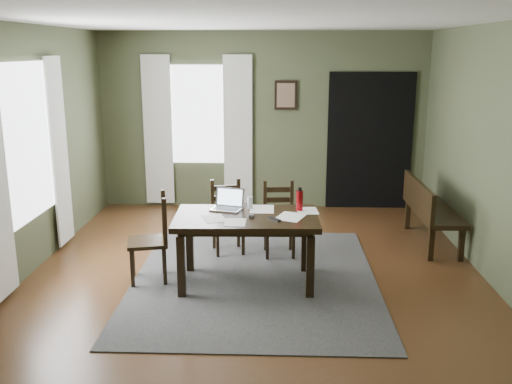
{
  "coord_description": "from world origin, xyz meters",
  "views": [
    {
      "loc": [
        0.23,
        -5.77,
        2.42
      ],
      "look_at": [
        0.0,
        0.3,
        0.9
      ],
      "focal_mm": 40.0,
      "sensor_mm": 36.0,
      "label": 1
    }
  ],
  "objects_px": {
    "chair_back_right": "(279,220)",
    "chair_back_left": "(227,218)",
    "chair_end": "(152,239)",
    "laptop": "(228,204)",
    "dining_table": "(246,224)",
    "water_bottle": "(300,200)",
    "bench": "(428,207)"
  },
  "relations": [
    {
      "from": "bench",
      "to": "chair_end",
      "type": "bearing_deg",
      "value": 112.24
    },
    {
      "from": "chair_end",
      "to": "bench",
      "type": "height_order",
      "value": "chair_end"
    },
    {
      "from": "chair_back_right",
      "to": "laptop",
      "type": "relative_size",
      "value": 2.34
    },
    {
      "from": "dining_table",
      "to": "laptop",
      "type": "bearing_deg",
      "value": 127.51
    },
    {
      "from": "chair_back_left",
      "to": "chair_back_right",
      "type": "xyz_separation_m",
      "value": [
        0.63,
        -0.07,
        0.0
      ]
    },
    {
      "from": "chair_back_right",
      "to": "water_bottle",
      "type": "xyz_separation_m",
      "value": [
        0.21,
        -0.7,
        0.44
      ]
    },
    {
      "from": "chair_back_left",
      "to": "water_bottle",
      "type": "distance_m",
      "value": 1.23
    },
    {
      "from": "dining_table",
      "to": "water_bottle",
      "type": "xyz_separation_m",
      "value": [
        0.56,
        0.22,
        0.21
      ]
    },
    {
      "from": "chair_end",
      "to": "chair_back_left",
      "type": "relative_size",
      "value": 1.08
    },
    {
      "from": "chair_back_right",
      "to": "bench",
      "type": "height_order",
      "value": "chair_back_right"
    },
    {
      "from": "chair_back_right",
      "to": "bench",
      "type": "distance_m",
      "value": 1.94
    },
    {
      "from": "dining_table",
      "to": "laptop",
      "type": "height_order",
      "value": "laptop"
    },
    {
      "from": "chair_back_right",
      "to": "chair_back_left",
      "type": "bearing_deg",
      "value": 168.27
    },
    {
      "from": "chair_back_left",
      "to": "bench",
      "type": "bearing_deg",
      "value": -5.76
    },
    {
      "from": "laptop",
      "to": "chair_end",
      "type": "bearing_deg",
      "value": -150.38
    },
    {
      "from": "chair_back_left",
      "to": "bench",
      "type": "distance_m",
      "value": 2.55
    },
    {
      "from": "chair_back_right",
      "to": "dining_table",
      "type": "bearing_deg",
      "value": -115.35
    },
    {
      "from": "dining_table",
      "to": "chair_back_right",
      "type": "height_order",
      "value": "chair_back_right"
    },
    {
      "from": "chair_back_left",
      "to": "laptop",
      "type": "bearing_deg",
      "value": -98.49
    },
    {
      "from": "bench",
      "to": "water_bottle",
      "type": "height_order",
      "value": "water_bottle"
    },
    {
      "from": "water_bottle",
      "to": "chair_back_left",
      "type": "bearing_deg",
      "value": 137.26
    },
    {
      "from": "chair_end",
      "to": "laptop",
      "type": "height_order",
      "value": "laptop"
    },
    {
      "from": "chair_end",
      "to": "laptop",
      "type": "bearing_deg",
      "value": 91.3
    },
    {
      "from": "dining_table",
      "to": "chair_back_left",
      "type": "relative_size",
      "value": 1.73
    },
    {
      "from": "chair_end",
      "to": "chair_back_right",
      "type": "bearing_deg",
      "value": 109.73
    },
    {
      "from": "dining_table",
      "to": "chair_back_left",
      "type": "height_order",
      "value": "chair_back_left"
    },
    {
      "from": "chair_end",
      "to": "dining_table",
      "type": "bearing_deg",
      "value": 73.72
    },
    {
      "from": "chair_back_right",
      "to": "laptop",
      "type": "distance_m",
      "value": 0.94
    },
    {
      "from": "chair_back_right",
      "to": "water_bottle",
      "type": "bearing_deg",
      "value": -78.26
    },
    {
      "from": "laptop",
      "to": "chair_back_left",
      "type": "bearing_deg",
      "value": 111.15
    },
    {
      "from": "dining_table",
      "to": "laptop",
      "type": "distance_m",
      "value": 0.37
    },
    {
      "from": "bench",
      "to": "laptop",
      "type": "relative_size",
      "value": 3.88
    }
  ]
}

